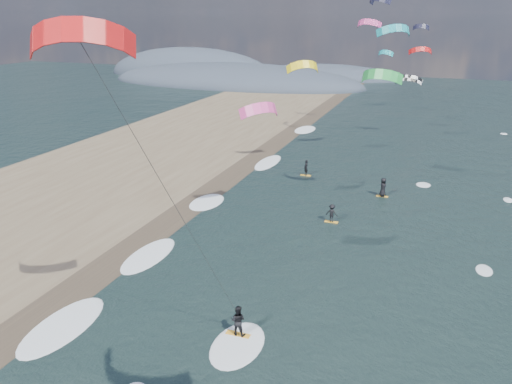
% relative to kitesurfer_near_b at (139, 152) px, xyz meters
% --- Properties ---
extents(wet_sand_strip, '(3.00, 240.00, 0.00)m').
position_rel_kitesurfer_near_b_xyz_m(wet_sand_strip, '(-8.86, 5.63, -11.00)').
color(wet_sand_strip, '#382D23').
rests_on(wet_sand_strip, ground).
extents(coastal_hills, '(80.00, 41.00, 15.00)m').
position_rel_kitesurfer_near_b_xyz_m(coastal_hills, '(-41.70, 103.49, -11.00)').
color(coastal_hills, '#3D4756').
rests_on(coastal_hills, ground).
extents(kitesurfer_near_b, '(7.16, 8.89, 16.59)m').
position_rel_kitesurfer_near_b_xyz_m(kitesurfer_near_b, '(0.00, 0.00, 0.00)').
color(kitesurfer_near_b, gold).
rests_on(kitesurfer_near_b, ground).
extents(far_kitesurfers, '(9.52, 12.04, 1.83)m').
position_rel_kitesurfer_near_b_xyz_m(far_kitesurfers, '(4.02, 26.44, -10.15)').
color(far_kitesurfers, gold).
rests_on(far_kitesurfers, ground).
extents(bg_kite_field, '(12.75, 69.06, 11.15)m').
position_rel_kitesurfer_near_b_xyz_m(bg_kite_field, '(3.19, 50.36, 1.38)').
color(bg_kite_field, black).
rests_on(bg_kite_field, ground).
extents(shoreline_surf, '(2.40, 79.40, 0.11)m').
position_rel_kitesurfer_near_b_xyz_m(shoreline_surf, '(-7.66, 10.38, -11.00)').
color(shoreline_surf, white).
rests_on(shoreline_surf, ground).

